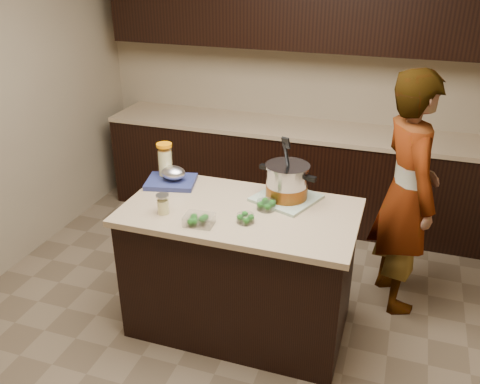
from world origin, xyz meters
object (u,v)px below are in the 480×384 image
at_px(island, 240,269).
at_px(stock_pot, 287,184).
at_px(person, 407,194).
at_px(lemonade_pitcher, 165,163).

distance_m(island, stock_pot, 0.65).
bearing_deg(person, stock_pot, 96.54).
bearing_deg(stock_pot, lemonade_pitcher, -168.22).
distance_m(lemonade_pitcher, person, 1.67).
xyz_separation_m(island, stock_pot, (0.24, 0.22, 0.56)).
distance_m(stock_pot, person, 0.87).
bearing_deg(lemonade_pitcher, island, -23.13).
xyz_separation_m(island, lemonade_pitcher, (-0.64, 0.27, 0.57)).
height_order(island, lemonade_pitcher, lemonade_pitcher).
distance_m(island, lemonade_pitcher, 0.90).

